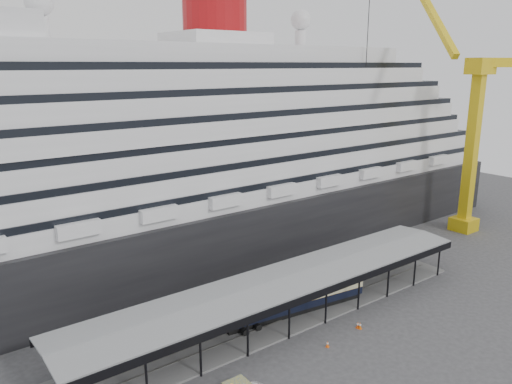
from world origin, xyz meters
TOP-DOWN VIEW (x-y plane):
  - ground at (0.00, 0.00)m, footprint 200.00×200.00m
  - cruise_ship at (0.05, 32.00)m, footprint 130.00×30.00m
  - platform_canopy at (0.00, 5.00)m, footprint 56.00×9.18m
  - crane_yellow at (47.06, 10.54)m, footprint 23.83×18.78m
  - pullman_carriage at (1.43, 5.00)m, footprint 20.15×5.17m
  - traffic_cone_left at (-0.65, -2.96)m, footprint 0.50×0.50m
  - traffic_cone_mid at (5.19, -2.49)m, footprint 0.57×0.57m
  - traffic_cone_right at (5.09, -2.22)m, footprint 0.44×0.44m

SIDE VIEW (x-z plane):
  - ground at x=0.00m, z-range 0.00..0.00m
  - traffic_cone_left at x=-0.65m, z-range 0.00..0.73m
  - traffic_cone_right at x=5.09m, z-range 0.00..0.81m
  - traffic_cone_mid at x=5.19m, z-range 0.00..0.84m
  - platform_canopy at x=0.00m, z-range -0.29..5.01m
  - pullman_carriage at x=1.43m, z-range -7.40..12.22m
  - cruise_ship at x=0.05m, z-range -3.60..40.30m
  - crane_yellow at x=47.06m, z-range -3.84..43.76m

